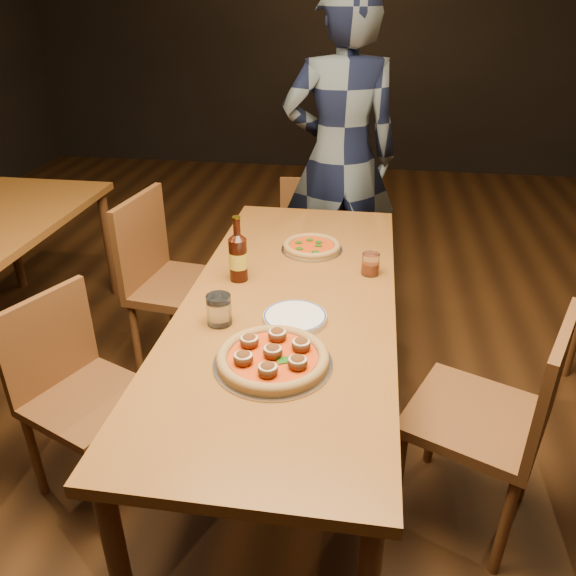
# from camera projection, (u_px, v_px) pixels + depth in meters

# --- Properties ---
(ground) EXTENTS (9.00, 9.00, 0.00)m
(ground) POSITION_uv_depth(u_px,v_px,m) (290.00, 444.00, 2.51)
(ground) COLOR black
(table_main) EXTENTS (0.80, 2.00, 0.75)m
(table_main) POSITION_uv_depth(u_px,v_px,m) (290.00, 314.00, 2.19)
(table_main) COLOR brown
(table_main) RESTS_ON ground
(chair_main_nw) EXTENTS (0.52, 0.52, 0.86)m
(chair_main_nw) POSITION_uv_depth(u_px,v_px,m) (90.00, 399.00, 2.13)
(chair_main_nw) COLOR brown
(chair_main_nw) RESTS_ON ground
(chair_main_sw) EXTENTS (0.51, 0.51, 0.98)m
(chair_main_sw) POSITION_uv_depth(u_px,v_px,m) (185.00, 286.00, 2.81)
(chair_main_sw) COLOR brown
(chair_main_sw) RESTS_ON ground
(chair_main_e) EXTENTS (0.58, 0.58, 0.95)m
(chair_main_e) POSITION_uv_depth(u_px,v_px,m) (475.00, 415.00, 1.98)
(chair_main_e) COLOR brown
(chair_main_e) RESTS_ON ground
(chair_end) EXTENTS (0.42, 0.42, 0.83)m
(chair_end) POSITION_uv_depth(u_px,v_px,m) (310.00, 247.00, 3.42)
(chair_end) COLOR brown
(chair_end) RESTS_ON ground
(pizza_meatball) EXTENTS (0.38, 0.38, 0.07)m
(pizza_meatball) POSITION_uv_depth(u_px,v_px,m) (273.00, 357.00, 1.77)
(pizza_meatball) COLOR #B7B7BF
(pizza_meatball) RESTS_ON table_main
(pizza_margherita) EXTENTS (0.28, 0.28, 0.04)m
(pizza_margherita) POSITION_uv_depth(u_px,v_px,m) (312.00, 247.00, 2.55)
(pizza_margherita) COLOR #B7B7BF
(pizza_margherita) RESTS_ON table_main
(plate_stack) EXTENTS (0.23, 0.23, 0.02)m
(plate_stack) POSITION_uv_depth(u_px,v_px,m) (295.00, 318.00, 2.01)
(plate_stack) COLOR white
(plate_stack) RESTS_ON table_main
(beer_bottle) EXTENTS (0.08, 0.08, 0.27)m
(beer_bottle) POSITION_uv_depth(u_px,v_px,m) (238.00, 258.00, 2.25)
(beer_bottle) COLOR black
(beer_bottle) RESTS_ON table_main
(water_glass) EXTENTS (0.09, 0.09, 0.11)m
(water_glass) POSITION_uv_depth(u_px,v_px,m) (219.00, 310.00, 1.97)
(water_glass) COLOR white
(water_glass) RESTS_ON table_main
(amber_glass) EXTENTS (0.07, 0.07, 0.09)m
(amber_glass) POSITION_uv_depth(u_px,v_px,m) (371.00, 264.00, 2.32)
(amber_glass) COLOR maroon
(amber_glass) RESTS_ON table_main
(diner) EXTENTS (0.76, 0.58, 1.87)m
(diner) POSITION_uv_depth(u_px,v_px,m) (340.00, 159.00, 3.26)
(diner) COLOR black
(diner) RESTS_ON ground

